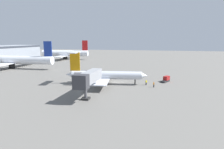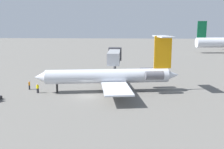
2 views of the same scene
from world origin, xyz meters
The scene contains 8 objects.
ground_plane centered at (0.00, 0.00, -0.05)m, with size 400.00×400.00×0.10m, color #66635E.
regional_jet centered at (-3.29, 3.98, 3.04)m, with size 21.33×26.36×10.10m.
jet_bridge centered at (-17.99, 3.41, 4.78)m, with size 13.15×3.25×6.50m.
ground_crew_marshaller centered at (-3.74, -11.87, 0.86)m, with size 0.45×0.34×1.69m.
ground_crew_loader centered at (-1.37, -9.45, 0.86)m, with size 0.47×0.40×1.69m.
baggage_tug_lead centered at (4.91, -15.60, 0.84)m, with size 4.20×3.07×1.90m.
parked_airliner_centre centered at (17.56, 57.49, 4.27)m, with size 37.17×44.05×13.35m.
parked_airliner_east_mid centered at (64.57, 53.48, 4.40)m, with size 29.17×34.38×13.61m.
Camera 1 is at (-59.54, -13.15, 13.93)m, focal length 30.07 mm.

